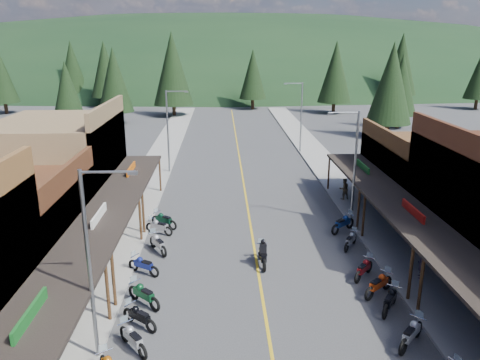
{
  "coord_description": "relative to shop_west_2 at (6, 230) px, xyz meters",
  "views": [
    {
      "loc": [
        -1.98,
        -22.42,
        12.45
      ],
      "look_at": [
        -0.69,
        9.18,
        3.0
      ],
      "focal_mm": 35.0,
      "sensor_mm": 36.0,
      "label": 1
    }
  ],
  "objects": [
    {
      "name": "streetlight_2",
      "position": [
        20.71,
        6.3,
        1.93
      ],
      "size": [
        2.16,
        0.18,
        8.0
      ],
      "color": "gray",
      "rests_on": "ground"
    },
    {
      "name": "bike_east_6",
      "position": [
        19.73,
        -4.72,
        -1.91
      ],
      "size": [
        1.83,
        2.2,
        1.24
      ],
      "primitive_type": null,
      "rotation": [
        0.0,
        0.0,
        -0.6
      ],
      "color": "black",
      "rests_on": "ground"
    },
    {
      "name": "pine_4",
      "position": [
        31.75,
        58.3,
        4.7
      ],
      "size": [
        5.88,
        5.88,
        12.5
      ],
      "color": "black",
      "rests_on": "ground"
    },
    {
      "name": "streetlight_3",
      "position": [
        20.71,
        28.3,
        1.93
      ],
      "size": [
        2.16,
        0.18,
        8.0
      ],
      "color": "gray",
      "rests_on": "ground"
    },
    {
      "name": "shop_west_2",
      "position": [
        0.0,
        0.0,
        0.0
      ],
      "size": [
        10.9,
        9.0,
        6.2
      ],
      "color": "#3F2111",
      "rests_on": "ground"
    },
    {
      "name": "pine_9",
      "position": [
        37.75,
        43.3,
        3.85
      ],
      "size": [
        4.93,
        4.93,
        10.8
      ],
      "color": "black",
      "rests_on": "ground"
    },
    {
      "name": "bike_west_5",
      "position": [
        8.0,
        -7.23,
        -1.91
      ],
      "size": [
        1.91,
        2.16,
        1.24
      ],
      "primitive_type": null,
      "rotation": [
        0.0,
        0.0,
        0.66
      ],
      "color": "#A9A9AE",
      "rests_on": "ground"
    },
    {
      "name": "pine_5",
      "position": [
        47.75,
        70.3,
        5.46
      ],
      "size": [
        6.72,
        6.72,
        14.0
      ],
      "color": "black",
      "rests_on": "ground"
    },
    {
      "name": "pine_6",
      "position": [
        59.75,
        62.3,
        3.95
      ],
      "size": [
        5.04,
        5.04,
        11.0
      ],
      "color": "black",
      "rests_on": "ground"
    },
    {
      "name": "bike_west_8",
      "position": [
        7.39,
        -0.54,
        -1.94
      ],
      "size": [
        2.13,
        1.71,
        1.19
      ],
      "primitive_type": null,
      "rotation": [
        0.0,
        0.0,
        1.0
      ],
      "color": "navy",
      "rests_on": "ground"
    },
    {
      "name": "rider_on_bike",
      "position": [
        14.07,
        0.29,
        -1.84
      ],
      "size": [
        0.83,
        2.29,
        1.72
      ],
      "rotation": [
        0.0,
        0.0,
        0.03
      ],
      "color": "black",
      "rests_on": "ground"
    },
    {
      "name": "sidewalk_west",
      "position": [
        5.05,
        18.3,
        -2.46
      ],
      "size": [
        3.4,
        94.0,
        0.15
      ],
      "primitive_type": "cube",
      "color": "gray",
      "rests_on": "ground"
    },
    {
      "name": "centerline",
      "position": [
        13.75,
        18.3,
        -2.53
      ],
      "size": [
        0.15,
        90.0,
        0.01
      ],
      "primitive_type": "cube",
      "color": "gold",
      "rests_on": "ground"
    },
    {
      "name": "bike_west_10",
      "position": [
        7.55,
        5.06,
        -1.94
      ],
      "size": [
        2.15,
        1.61,
        1.19
      ],
      "primitive_type": null,
      "rotation": [
        0.0,
        0.0,
        1.07
      ],
      "color": "#97979C",
      "rests_on": "ground"
    },
    {
      "name": "bike_east_9",
      "position": [
        19.75,
        2.39,
        -1.96
      ],
      "size": [
        1.67,
        2.04,
        1.14
      ],
      "primitive_type": null,
      "rotation": [
        0.0,
        0.0,
        -0.59
      ],
      "color": "#97989C",
      "rests_on": "ground"
    },
    {
      "name": "pine_0",
      "position": [
        -26.25,
        60.3,
        3.95
      ],
      "size": [
        5.04,
        5.04,
        11.0
      ],
      "color": "black",
      "rests_on": "ground"
    },
    {
      "name": "pedestrian_east_a",
      "position": [
        22.45,
        -1.8,
        -1.57
      ],
      "size": [
        0.54,
        0.68,
        1.62
      ],
      "primitive_type": "imported",
      "rotation": [
        0.0,
        0.0,
        -1.86
      ],
      "color": "#2F2334",
      "rests_on": "sidewalk_east"
    },
    {
      "name": "bike_east_8",
      "position": [
        19.44,
        -1.45,
        -1.93
      ],
      "size": [
        1.9,
        2.07,
        1.21
      ],
      "primitive_type": null,
      "rotation": [
        0.0,
        0.0,
        -0.7
      ],
      "color": "maroon",
      "rests_on": "ground"
    },
    {
      "name": "ground",
      "position": [
        13.75,
        -1.7,
        -2.53
      ],
      "size": [
        220.0,
        220.0,
        0.0
      ],
      "primitive_type": "plane",
      "color": "#38383A",
      "rests_on": "ground"
    },
    {
      "name": "streetlight_1",
      "position": [
        6.8,
        20.3,
        1.93
      ],
      "size": [
        2.16,
        0.18,
        8.0
      ],
      "color": "gray",
      "rests_on": "ground"
    },
    {
      "name": "shop_east_3",
      "position": [
        27.51,
        9.6,
        -0.0
      ],
      "size": [
        10.9,
        10.2,
        6.2
      ],
      "color": "#4C2D16",
      "rests_on": "ground"
    },
    {
      "name": "bike_east_10",
      "position": [
        19.92,
        4.96,
        -1.86
      ],
      "size": [
        2.3,
        2.11,
        1.34
      ],
      "primitive_type": null,
      "rotation": [
        0.0,
        0.0,
        -0.87
      ],
      "color": "navy",
      "rests_on": "ground"
    },
    {
      "name": "streetlight_0",
      "position": [
        6.8,
        -7.7,
        1.93
      ],
      "size": [
        2.16,
        0.18,
        8.0
      ],
      "color": "gray",
      "rests_on": "ground"
    },
    {
      "name": "bike_west_7",
      "position": [
        7.91,
        -3.76,
        -1.88
      ],
      "size": [
        2.19,
        2.12,
        1.31
      ],
      "primitive_type": null,
      "rotation": [
        0.0,
        0.0,
        0.82
      ],
      "color": "#0E4824",
      "rests_on": "ground"
    },
    {
      "name": "bike_west_11",
      "position": [
        7.75,
        6.16,
        -1.9
      ],
      "size": [
        2.21,
        1.9,
        1.26
      ],
      "primitive_type": null,
      "rotation": [
        0.0,
        0.0,
        0.94
      ],
      "color": "#0B3824",
      "rests_on": "ground"
    },
    {
      "name": "pine_7",
      "position": [
        -18.25,
        74.3,
        4.7
      ],
      "size": [
        5.88,
        5.88,
        12.5
      ],
      "color": "black",
      "rests_on": "ground"
    },
    {
      "name": "bike_west_9",
      "position": [
        7.84,
        2.23,
        -1.89
      ],
      "size": [
        1.8,
        2.32,
        1.29
      ],
      "primitive_type": null,
      "rotation": [
        0.0,
        0.0,
        0.54
      ],
      "color": "#A4A3A9",
      "rests_on": "ground"
    },
    {
      "name": "pine_3",
      "position": [
        17.75,
        64.3,
        3.95
      ],
      "size": [
        5.04,
        5.04,
        11.0
      ],
      "color": "black",
      "rests_on": "ground"
    },
    {
      "name": "pedestrian_east_b",
      "position": [
        21.58,
        11.31,
        -1.51
      ],
      "size": [
        0.96,
        0.74,
        1.75
      ],
      "primitive_type": "imported",
      "rotation": [
        0.0,
        0.0,
        3.47
      ],
      "color": "brown",
      "rests_on": "sidewalk_east"
    },
    {
      "name": "bike_east_7",
      "position": [
        19.67,
        -3.25,
        -1.88
      ],
      "size": [
        2.24,
        2.03,
        1.3
      ],
      "primitive_type": null,
      "rotation": [
        0.0,
        0.0,
        -0.88
      ],
      "color": "#C73A0E",
      "rests_on": "ground"
    },
    {
      "name": "pine_11",
      "position": [
        33.75,
        36.3,
        4.65
      ],
      "size": [
        5.82,
        5.82,
        12.4
      ],
      "color": "black",
      "rests_on": "ground"
    },
    {
      "name": "ridge_hill",
      "position": [
        13.75,
        133.3,
        -2.53
      ],
      "size": [
        310.0,
        140.0,
        60.0
      ],
      "primitive_type": "ellipsoid",
      "color": "black",
      "rests_on": "ground"
    },
    {
      "name": "pine_10",
      "position": [
        -4.25,
        48.3,
        4.25
      ],
      "size": [
        5.38,
        5.38,
        11.6
      ],
      "color": "black",
      "rests_on": "ground"
    },
    {
      "name": "pine_1",
      "position": [
        -10.25,
        68.3,
        4.7
      ],
      "size": [
        5.88,
        5.88,
        12.5
      ],
      "color": "black",
      "rests_on": "ground"
    },
    {
      "name": "sidewalk_east",
      "position": [
        22.45,
        18.3,
        -2.46
      ],
      "size": [
        3.4,
        94.0,
        0.15
      ],
      "primitive_type": "cube",
      "color": "gray",
      "rests_on": "ground"
    },
    {
      "name": "bike_east_5",
      "position": [
        19.69,
        -7.4,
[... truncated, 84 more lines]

